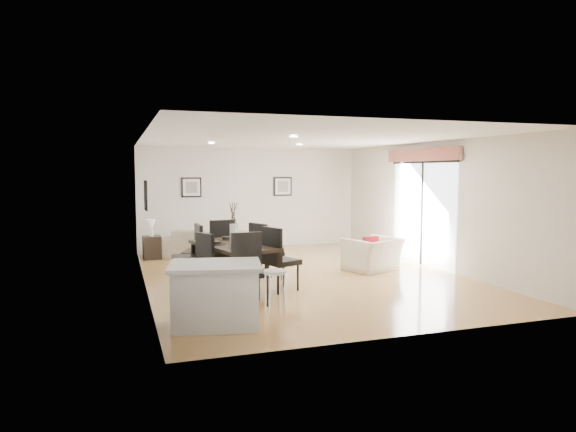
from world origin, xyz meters
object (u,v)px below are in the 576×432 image
object	(u,v)px
sofa	(212,243)
dining_chair_enear	(278,255)
dining_chair_wnear	(199,261)
kitchen_island	(216,294)
coffee_table	(210,261)
dining_chair_efar	(263,248)
side_table	(152,248)
armchair	(372,254)
bar_stool	(275,277)
dining_chair_foot	(221,244)
dining_table	(233,248)
dining_chair_head	(249,264)
dining_chair_wfar	(192,251)

from	to	relation	value
sofa	dining_chair_enear	world-z (taller)	dining_chair_enear
dining_chair_wnear	kitchen_island	distance (m)	1.71
coffee_table	dining_chair_efar	bearing A→B (deg)	-35.14
dining_chair_wnear	side_table	distance (m)	4.02
armchair	bar_stool	world-z (taller)	bar_stool
sofa	armchair	distance (m)	3.98
armchair	side_table	distance (m)	5.17
dining_chair_foot	dining_chair_efar	bearing A→B (deg)	130.00
dining_chair_foot	side_table	world-z (taller)	dining_chair_foot
dining_chair_efar	dining_chair_wnear	bearing A→B (deg)	99.49
sofa	dining_table	distance (m)	3.42
sofa	dining_chair_head	world-z (taller)	dining_chair_head
dining_chair_enear	dining_chair_head	size ratio (longest dim) A/B	1.01
dining_chair_head	bar_stool	xyz separation A→B (m)	(0.12, -0.98, -0.02)
armchair	dining_chair_wfar	bearing A→B (deg)	-18.43
dining_chair_wnear	bar_stool	distance (m)	1.88
kitchen_island	dining_table	bearing A→B (deg)	82.98
sofa	coffee_table	distance (m)	1.76
dining_chair_head	dining_chair_foot	xyz separation A→B (m)	(0.01, 2.32, 0.00)
bar_stool	sofa	bearing A→B (deg)	88.85
coffee_table	dining_chair_wfar	bearing A→B (deg)	-91.30
dining_chair_wnear	dining_chair_foot	size ratio (longest dim) A/B	0.93
armchair	dining_chair_wnear	world-z (taller)	dining_chair_wnear
side_table	bar_stool	world-z (taller)	bar_stool
dining_chair_wfar	side_table	distance (m)	3.13
sofa	armchair	xyz separation A→B (m)	(2.87, -2.75, 0.00)
armchair	dining_chair_head	distance (m)	3.61
sofa	dining_table	xyz separation A→B (m)	(-0.23, -3.40, 0.37)
dining_chair_wfar	dining_chair_enear	distance (m)	1.65
sofa	dining_chair_wfar	world-z (taller)	dining_chair_wfar
dining_chair_wnear	dining_chair_head	size ratio (longest dim) A/B	0.94
sofa	dining_chair_wnear	size ratio (longest dim) A/B	2.22
dining_chair_wnear	dining_chair_head	world-z (taller)	dining_chair_head
dining_table	side_table	world-z (taller)	dining_table
sofa	dining_chair_efar	size ratio (longest dim) A/B	2.11
dining_chair_head	kitchen_island	bearing A→B (deg)	-130.22
dining_chair_enear	bar_stool	xyz separation A→B (m)	(-0.55, -1.63, -0.02)
dining_chair_efar	bar_stool	distance (m)	2.63
dining_chair_efar	dining_chair_head	distance (m)	1.73
dining_chair_wnear	dining_chair_head	xyz separation A→B (m)	(0.67, -0.73, 0.04)
dining_chair_enear	armchair	bearing A→B (deg)	-85.63
kitchen_island	coffee_table	bearing A→B (deg)	92.87
armchair	dining_chair_wfar	distance (m)	3.77
dining_chair_foot	dining_chair_head	bearing A→B (deg)	87.34
dining_chair_enear	dining_chair_head	distance (m)	0.94
armchair	bar_stool	xyz separation A→B (m)	(-2.98, -2.79, 0.26)
armchair	side_table	size ratio (longest dim) A/B	1.92
dining_chair_foot	bar_stool	bearing A→B (deg)	89.58
dining_chair_enear	dining_chair_foot	distance (m)	1.79
armchair	dining_chair_wnear	distance (m)	3.93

